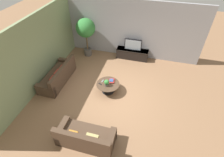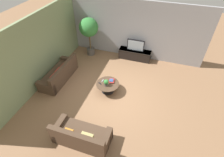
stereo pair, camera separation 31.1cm
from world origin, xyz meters
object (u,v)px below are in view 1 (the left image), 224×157
(couch_by_wall, at_px, (58,76))
(couch_near_entry, at_px, (86,138))
(potted_plant_tabletop, at_px, (107,83))
(potted_palm_tall, at_px, (86,30))
(coffee_table, at_px, (108,86))
(television, at_px, (133,45))
(media_console, at_px, (132,54))

(couch_by_wall, bearing_deg, couch_near_entry, 42.57)
(potted_plant_tabletop, bearing_deg, potted_palm_tall, 125.46)
(potted_palm_tall, bearing_deg, coffee_table, -52.95)
(television, height_order, couch_near_entry, television)
(coffee_table, distance_m, couch_near_entry, 2.52)
(coffee_table, relative_size, couch_by_wall, 0.45)
(media_console, xyz_separation_m, couch_near_entry, (-0.57, -5.34, 0.01))
(media_console, distance_m, television, 0.55)
(couch_near_entry, bearing_deg, television, -96.13)
(coffee_table, bearing_deg, couch_by_wall, 178.77)
(potted_plant_tabletop, bearing_deg, couch_by_wall, 175.84)
(couch_by_wall, relative_size, couch_near_entry, 1.17)
(media_console, height_order, television, television)
(couch_near_entry, bearing_deg, couch_by_wall, -47.43)
(couch_near_entry, distance_m, potted_palm_tall, 5.51)
(television, height_order, couch_by_wall, television)
(coffee_table, height_order, potted_palm_tall, potted_palm_tall)
(television, xyz_separation_m, potted_palm_tall, (-2.45, -0.31, 0.67))
(media_console, distance_m, potted_plant_tabletop, 3.01)
(media_console, relative_size, couch_near_entry, 0.92)
(coffee_table, relative_size, potted_plant_tabletop, 3.33)
(couch_by_wall, xyz_separation_m, potted_palm_tall, (0.49, 2.46, 1.22))
(couch_by_wall, height_order, potted_palm_tall, potted_palm_tall)
(couch_near_entry, height_order, potted_palm_tall, potted_palm_tall)
(media_console, height_order, potted_plant_tabletop, potted_plant_tabletop)
(coffee_table, xyz_separation_m, potted_plant_tabletop, (-0.02, -0.12, 0.29))
(coffee_table, height_order, couch_near_entry, couch_near_entry)
(couch_near_entry, relative_size, potted_plant_tabletop, 6.33)
(coffee_table, xyz_separation_m, couch_near_entry, (-0.02, -2.52, -0.01))
(media_console, distance_m, couch_by_wall, 4.04)
(media_console, relative_size, television, 1.93)
(couch_near_entry, relative_size, potted_palm_tall, 0.90)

